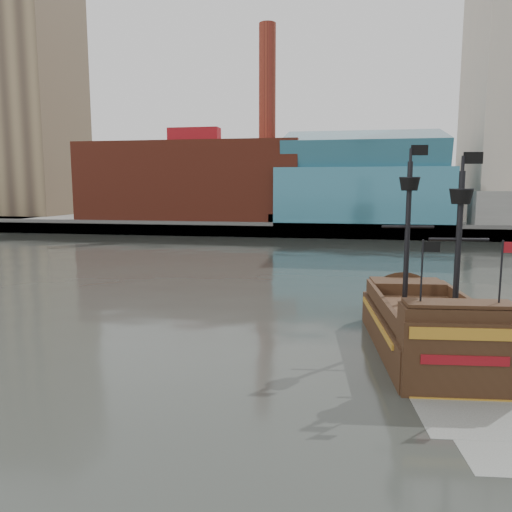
# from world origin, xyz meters

# --- Properties ---
(ground) EXTENTS (400.00, 400.00, 0.00)m
(ground) POSITION_xyz_m (0.00, 0.00, 0.00)
(ground) COLOR #242622
(ground) RESTS_ON ground
(promenade_far) EXTENTS (220.00, 60.00, 2.00)m
(promenade_far) POSITION_xyz_m (0.00, 92.00, 1.00)
(promenade_far) COLOR slate
(promenade_far) RESTS_ON ground
(seawall) EXTENTS (220.00, 1.00, 2.60)m
(seawall) POSITION_xyz_m (0.00, 62.50, 1.30)
(seawall) COLOR #4C4C49
(seawall) RESTS_ON ground
(skyline) EXTENTS (149.00, 45.00, 62.00)m
(skyline) POSITION_xyz_m (5.21, 84.56, 24.55)
(skyline) COLOR #7B684A
(skyline) RESTS_ON promenade_far
(pirate_ship) EXTENTS (6.25, 16.20, 11.83)m
(pirate_ship) POSITION_xyz_m (11.92, 3.99, 1.07)
(pirate_ship) COLOR black
(pirate_ship) RESTS_ON ground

